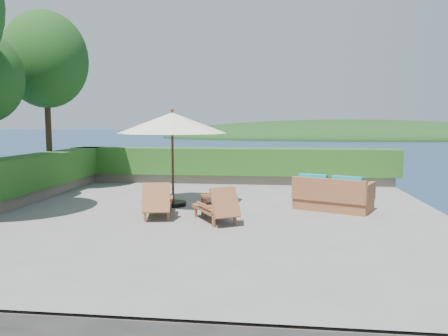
# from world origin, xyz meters

# --- Properties ---
(ground) EXTENTS (12.00, 12.00, 0.00)m
(ground) POSITION_xyz_m (0.00, 0.00, 0.00)
(ground) COLOR gray
(ground) RESTS_ON ground
(foundation) EXTENTS (12.00, 12.00, 3.00)m
(foundation) POSITION_xyz_m (0.00, 0.00, -1.55)
(foundation) COLOR #5E554B
(foundation) RESTS_ON ocean
(ocean) EXTENTS (600.00, 600.00, 0.00)m
(ocean) POSITION_xyz_m (0.00, 0.00, -3.00)
(ocean) COLOR #19344E
(ocean) RESTS_ON ground
(offshore_island) EXTENTS (126.00, 57.60, 12.60)m
(offshore_island) POSITION_xyz_m (25.00, 140.00, -3.00)
(offshore_island) COLOR #163213
(offshore_island) RESTS_ON ocean
(planter_wall_far) EXTENTS (12.00, 0.60, 0.36)m
(planter_wall_far) POSITION_xyz_m (0.00, 5.60, 0.18)
(planter_wall_far) COLOR gray
(planter_wall_far) RESTS_ON ground
(planter_wall_left) EXTENTS (0.60, 12.00, 0.36)m
(planter_wall_left) POSITION_xyz_m (-5.60, 0.00, 0.18)
(planter_wall_left) COLOR gray
(planter_wall_left) RESTS_ON ground
(hedge_far) EXTENTS (12.40, 0.90, 1.00)m
(hedge_far) POSITION_xyz_m (0.00, 5.60, 0.85)
(hedge_far) COLOR #214513
(hedge_far) RESTS_ON planter_wall_far
(hedge_left) EXTENTS (0.90, 12.40, 1.00)m
(hedge_left) POSITION_xyz_m (-5.60, 0.00, 0.85)
(hedge_left) COLOR #214513
(hedge_left) RESTS_ON planter_wall_left
(tree_far) EXTENTS (2.80, 2.80, 6.03)m
(tree_far) POSITION_xyz_m (-6.00, 3.20, 4.40)
(tree_far) COLOR #3C2817
(tree_far) RESTS_ON ground
(patio_umbrella) EXTENTS (3.66, 3.66, 2.71)m
(patio_umbrella) POSITION_xyz_m (-1.16, 0.95, 2.29)
(patio_umbrella) COLOR black
(patio_umbrella) RESTS_ON ground
(lounge_left) EXTENTS (0.95, 1.67, 0.91)m
(lounge_left) POSITION_xyz_m (-1.19, -0.52, 0.38)
(lounge_left) COLOR brown
(lounge_left) RESTS_ON ground
(lounge_right) EXTENTS (1.31, 1.63, 0.88)m
(lounge_right) POSITION_xyz_m (0.34, -0.92, 0.37)
(lounge_right) COLOR brown
(lounge_right) RESTS_ON ground
(side_table) EXTENTS (0.64, 0.64, 0.53)m
(side_table) POSITION_xyz_m (0.11, -0.28, 0.44)
(side_table) COLOR brown
(side_table) RESTS_ON ground
(wicker_loveseat) EXTENTS (2.21, 1.73, 0.97)m
(wicker_loveseat) POSITION_xyz_m (3.20, 0.84, 0.38)
(wicker_loveseat) COLOR brown
(wicker_loveseat) RESTS_ON ground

